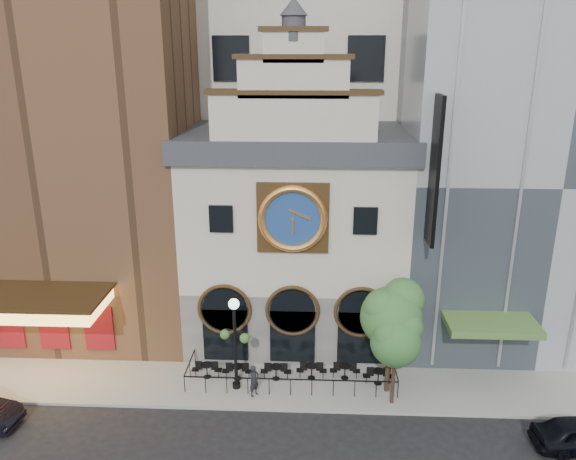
# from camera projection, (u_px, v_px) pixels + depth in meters

# --- Properties ---
(ground) EXTENTS (120.00, 120.00, 0.00)m
(ground) POSITION_uv_depth(u_px,v_px,m) (289.00, 412.00, 26.84)
(ground) COLOR black
(ground) RESTS_ON ground
(sidewalk) EXTENTS (44.00, 5.00, 0.15)m
(sidewalk) POSITION_uv_depth(u_px,v_px,m) (291.00, 381.00, 29.19)
(sidewalk) COLOR gray
(sidewalk) RESTS_ON ground
(clock_building) EXTENTS (12.60, 8.78, 18.65)m
(clock_building) POSITION_uv_depth(u_px,v_px,m) (295.00, 229.00, 32.19)
(clock_building) COLOR #605E5B
(clock_building) RESTS_ON ground
(theater_building) EXTENTS (14.00, 15.60, 25.00)m
(theater_building) POSITION_uv_depth(u_px,v_px,m) (76.00, 119.00, 32.94)
(theater_building) COLOR brown
(theater_building) RESTS_ON ground
(retail_building) EXTENTS (14.00, 14.40, 20.00)m
(retail_building) POSITION_uv_depth(u_px,v_px,m) (520.00, 164.00, 32.61)
(retail_building) COLOR gray
(retail_building) RESTS_ON ground
(cafe_railing) EXTENTS (10.60, 2.60, 0.90)m
(cafe_railing) POSITION_uv_depth(u_px,v_px,m) (291.00, 373.00, 29.03)
(cafe_railing) COLOR black
(cafe_railing) RESTS_ON sidewalk
(bistro_0) EXTENTS (1.58, 0.68, 0.90)m
(bistro_0) POSITION_uv_depth(u_px,v_px,m) (207.00, 369.00, 29.29)
(bistro_0) COLOR black
(bistro_0) RESTS_ON sidewalk
(bistro_1) EXTENTS (1.58, 0.68, 0.90)m
(bistro_1) POSITION_uv_depth(u_px,v_px,m) (237.00, 371.00, 29.15)
(bistro_1) COLOR black
(bistro_1) RESTS_ON sidewalk
(bistro_2) EXTENTS (1.58, 0.68, 0.90)m
(bistro_2) POSITION_uv_depth(u_px,v_px,m) (276.00, 371.00, 29.13)
(bistro_2) COLOR black
(bistro_2) RESTS_ON sidewalk
(bistro_3) EXTENTS (1.58, 0.68, 0.90)m
(bistro_3) POSITION_uv_depth(u_px,v_px,m) (312.00, 370.00, 29.22)
(bistro_3) COLOR black
(bistro_3) RESTS_ON sidewalk
(bistro_4) EXTENTS (1.58, 0.68, 0.90)m
(bistro_4) POSITION_uv_depth(u_px,v_px,m) (345.00, 370.00, 29.20)
(bistro_4) COLOR black
(bistro_4) RESTS_ON sidewalk
(bistro_5) EXTENTS (1.58, 0.68, 0.90)m
(bistro_5) POSITION_uv_depth(u_px,v_px,m) (378.00, 376.00, 28.73)
(bistro_5) COLOR black
(bistro_5) RESTS_ON sidewalk
(pedestrian) EXTENTS (0.68, 0.71, 1.64)m
(pedestrian) POSITION_uv_depth(u_px,v_px,m) (254.00, 381.00, 27.66)
(pedestrian) COLOR black
(pedestrian) RESTS_ON sidewalk
(lamppost) EXTENTS (1.53, 0.85, 4.95)m
(lamppost) POSITION_uv_depth(u_px,v_px,m) (235.00, 334.00, 27.61)
(lamppost) COLOR black
(lamppost) RESTS_ON sidewalk
(tree_left) EXTENTS (3.09, 2.98, 5.96)m
(tree_left) POSITION_uv_depth(u_px,v_px,m) (392.00, 312.00, 26.98)
(tree_left) COLOR #382619
(tree_left) RESTS_ON sidewalk
(tree_right) EXTENTS (2.48, 2.39, 4.78)m
(tree_right) POSITION_uv_depth(u_px,v_px,m) (397.00, 338.00, 26.29)
(tree_right) COLOR #382619
(tree_right) RESTS_ON sidewalk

